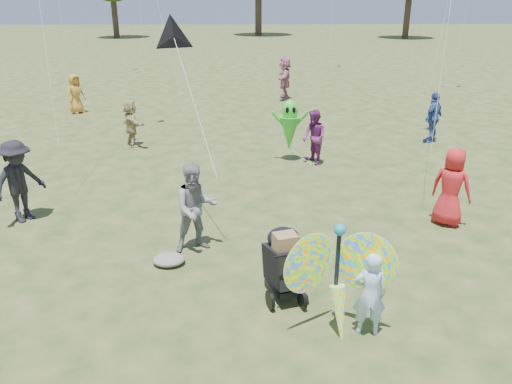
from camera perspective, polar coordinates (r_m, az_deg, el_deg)
ground at (r=8.13m, az=1.82°, el=-11.14°), size 160.00×160.00×0.00m
child_girl at (r=7.05m, az=12.85°, el=-11.32°), size 0.48×0.33×1.25m
adult_man at (r=9.03m, az=-6.90°, el=-1.83°), size 0.97×0.86×1.66m
grey_bag at (r=8.92m, az=-9.94°, el=-7.61°), size 0.57×0.46×0.18m
crowd_a at (r=10.75m, az=21.43°, el=0.54°), size 0.93×0.90×1.62m
crowd_b at (r=11.24m, az=-25.48°, el=1.10°), size 1.15×1.28×1.73m
crowd_c at (r=16.91m, az=19.61°, el=8.05°), size 0.95×0.93×1.61m
crowd_d at (r=16.02m, az=-14.07°, el=7.65°), size 1.02×1.38×1.44m
crowd_e at (r=13.90m, az=6.65°, el=6.22°), size 0.81×0.90×1.50m
crowd_g at (r=21.35m, az=-19.92°, el=10.50°), size 0.85×0.89×1.54m
crowd_j at (r=23.06m, az=3.30°, el=12.87°), size 0.73×1.78×1.87m
jogging_stroller at (r=7.73m, az=3.26°, el=-7.71°), size 0.68×1.12×1.09m
butterfly_kite at (r=6.88m, az=9.40°, el=-9.80°), size 1.74×0.75×1.84m
delta_kite_rig at (r=9.77m, az=-9.36°, el=17.01°), size 1.25×1.65×2.76m
alien_kite at (r=14.02m, az=3.85°, el=7.36°), size 1.12×0.69×1.74m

